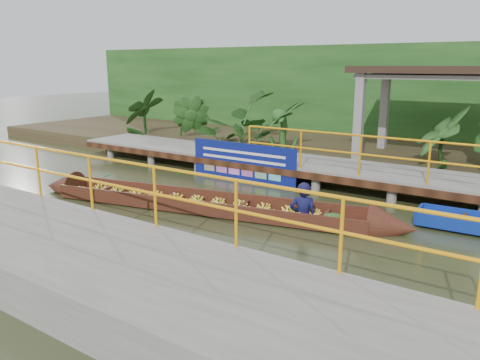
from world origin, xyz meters
The scene contains 9 objects.
ground centered at (0.00, 0.00, 0.00)m, with size 80.00×80.00×0.00m, color #32371B.
land_strip centered at (0.00, 7.50, 0.23)m, with size 30.00×8.00×0.45m, color #2F2617.
far_dock centered at (0.02, 3.43, 0.48)m, with size 16.00×2.06×1.66m.
near_dock centered at (1.00, -4.20, 0.30)m, with size 18.00×2.40×1.73m.
pavilion centered at (3.00, 6.30, 2.82)m, with size 4.40×3.00×3.00m.
foliage_backdrop centered at (0.00, 10.00, 2.00)m, with size 30.00×0.80×4.00m, color #164215.
vendor_boat centered at (-0.10, -0.24, 0.21)m, with size 9.18×2.79×1.98m.
blue_banner centered at (-1.19, 2.48, 0.56)m, with size 3.43×0.04×1.07m.
tropical_plants centered at (-1.75, 5.30, 1.31)m, with size 14.38×1.38×1.72m.
Camera 1 is at (6.03, -8.33, 3.24)m, focal length 35.00 mm.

